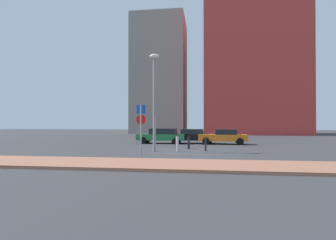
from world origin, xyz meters
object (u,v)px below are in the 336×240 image
Objects in this scene: parked_car_black at (192,136)px; parked_car_orange at (223,136)px; parking_sign_post at (141,123)px; parking_meter at (176,137)px; traffic_bollard_far at (189,143)px; parked_car_green at (162,135)px; traffic_bollard_mid at (177,144)px; traffic_bollard_near at (206,144)px; street_lamp at (154,94)px.

parked_car_orange is (2.87, -0.57, -0.01)m from parked_car_black.
parking_meter is (1.73, 4.05, -1.08)m from parking_sign_post.
parked_car_green is at bearing 119.15° from traffic_bollard_far.
traffic_bollard_mid is (0.30, -1.81, -0.37)m from parking_meter.
traffic_bollard_near is at bearing 16.32° from traffic_bollard_mid.
traffic_bollard_far is (0.66, 1.90, -0.06)m from traffic_bollard_mid.
traffic_bollard_mid is (-1.91, -0.56, 0.00)m from traffic_bollard_near.
traffic_bollard_near is at bearing -57.55° from parked_car_green.
parking_meter is at bearing -99.70° from parked_car_black.
parked_car_orange is at bearing 62.75° from traffic_bollard_mid.
parked_car_black reaches higher than traffic_bollard_far.
parked_car_orange is 7.73m from traffic_bollard_mid.
traffic_bollard_far is (2.69, 4.14, -1.50)m from parking_sign_post.
parking_sign_post is 3.35m from traffic_bollard_mid.
parking_sign_post is at bearing -123.02° from traffic_bollard_far.
parking_sign_post is 3.06× the size of traffic_bollard_mid.
parked_car_green is at bearing 95.08° from street_lamp.
traffic_bollard_near is at bearing 35.35° from parking_sign_post.
parked_car_black is at bearing 84.89° from traffic_bollard_mid.
parking_sign_post reaches higher than parked_car_black.
parked_car_black is (2.87, 0.40, -0.04)m from parked_car_green.
traffic_bollard_mid is at bearing -163.68° from traffic_bollard_near.
traffic_bollard_mid is 1.13× the size of traffic_bollard_far.
parked_car_orange is 5.75m from traffic_bollard_far.
street_lamp reaches higher than traffic_bollard_near.
traffic_bollard_mid is (-3.54, -6.87, -0.20)m from parked_car_orange.
street_lamp is 7.43× the size of traffic_bollard_far.
parked_car_black reaches higher than parked_car_orange.
parked_car_orange is at bearing 58.55° from parking_sign_post.
parking_meter reaches higher than traffic_bollard_mid.
parking_meter is 1.50× the size of traffic_bollard_far.
street_lamp is 6.62× the size of traffic_bollard_near.
traffic_bollard_near is at bearing -46.91° from traffic_bollard_far.
parked_car_green is at bearing 110.06° from parking_meter.
traffic_bollard_near is (2.21, -1.25, -0.37)m from parking_meter.
parking_sign_post is 2.30× the size of parking_meter.
parked_car_orange is 3.28× the size of parking_meter.
parking_meter is (-0.96, -5.63, 0.16)m from parked_car_black.
parking_sign_post is at bearing -144.65° from traffic_bollard_near.
parking_sign_post is 5.05m from traffic_bollard_near.
parked_car_green is 8.07m from street_lamp.
parked_car_orange is 4.36× the size of traffic_bollard_mid.
street_lamp is 4.97m from traffic_bollard_near.
traffic_bollard_near is 1.99m from traffic_bollard_mid.
street_lamp reaches higher than traffic_bollard_mid.
street_lamp is at bearing -167.39° from traffic_bollard_mid.
parked_car_green is 5.89m from traffic_bollard_far.
parked_car_green reaches higher than parked_car_orange.
traffic_bollard_mid is 2.01m from traffic_bollard_far.
traffic_bollard_mid is at bearing 12.61° from street_lamp.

